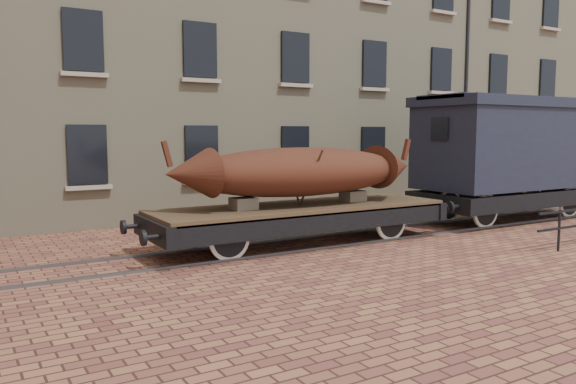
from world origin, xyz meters
TOP-DOWN VIEW (x-y plane):
  - ground at (0.00, 0.00)m, footprint 90.00×90.00m
  - warehouse_cream at (3.00, 9.99)m, footprint 40.00×10.19m
  - rail_track at (0.00, 0.00)m, footprint 30.00×1.52m
  - flatcar_wagon at (-1.87, -0.00)m, footprint 8.57×2.32m
  - iron_boat at (-1.92, 0.00)m, footprint 6.97×2.17m
  - goods_van at (6.18, 0.00)m, footprint 7.59×2.77m

SIDE VIEW (x-z plane):
  - ground at x=0.00m, z-range 0.00..0.00m
  - rail_track at x=0.00m, z-range 0.00..0.06m
  - flatcar_wagon at x=-1.87m, z-range 0.16..1.45m
  - iron_boat at x=-1.92m, z-range 1.03..2.68m
  - goods_van at x=6.18m, z-range 0.50..4.42m
  - warehouse_cream at x=3.00m, z-range 0.00..14.00m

